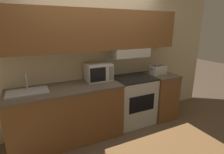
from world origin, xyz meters
The scene contains 8 objects.
ground_plane centered at (0.00, 0.00, 0.00)m, with size 16.00×16.00×0.00m, color brown.
wall_back centered at (0.02, -0.07, 1.51)m, with size 5.42×0.38×2.55m.
lower_counter_main centered at (-0.64, -0.33, 0.46)m, with size 1.76×0.68×0.92m.
lower_counter_right_stub centered at (1.27, -0.33, 0.46)m, with size 0.51×0.68×0.92m.
stove_range centered at (0.63, -0.31, 0.46)m, with size 0.76×0.63×0.92m.
microwave centered at (-0.03, -0.20, 1.07)m, with size 0.44×0.33×0.30m.
toaster centered at (1.22, -0.30, 1.00)m, with size 0.31×0.20×0.17m.
sink_basin centered at (-1.18, -0.33, 0.94)m, with size 0.56×0.34×0.26m.
Camera 1 is at (-1.11, -2.98, 1.83)m, focal length 28.00 mm.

